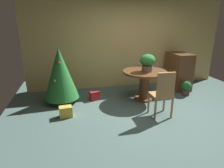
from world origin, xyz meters
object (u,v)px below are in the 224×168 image
gift_box_gold (66,112)px  holiday_tree (60,74)px  wooden_cabinet (178,71)px  gift_box_red (94,95)px  wooden_chair_near (163,92)px  potted_plant (186,88)px  flower_vase (147,62)px  round_dining_table (144,79)px

gift_box_gold → holiday_tree: bearing=95.8°
wooden_cabinet → gift_box_gold: bearing=-160.6°
gift_box_red → gift_box_gold: size_ratio=0.96×
gift_box_red → gift_box_gold: 1.08m
gift_box_red → holiday_tree: bearing=177.5°
wooden_chair_near → holiday_tree: (-2.07, 1.29, 0.19)m
potted_plant → flower_vase: bearing=-176.5°
round_dining_table → potted_plant: 1.30m
wooden_chair_near → potted_plant: 1.64m
gift_box_red → round_dining_table: bearing=-11.9°
gift_box_gold → potted_plant: 3.28m
round_dining_table → holiday_tree: holiday_tree is taller
flower_vase → gift_box_red: flower_vase is taller
holiday_tree → potted_plant: size_ratio=3.45×
holiday_tree → gift_box_red: 1.03m
round_dining_table → wooden_chair_near: wooden_chair_near is taller
round_dining_table → potted_plant: (1.25, 0.02, -0.34)m
flower_vase → wooden_chair_near: bearing=-91.7°
wooden_chair_near → gift_box_red: wooden_chair_near is taller
flower_vase → potted_plant: size_ratio=1.07×
potted_plant → wooden_cabinet: bearing=81.6°
wooden_chair_near → holiday_tree: holiday_tree is taller
potted_plant → wooden_chair_near: bearing=-141.1°
gift_box_red → wooden_cabinet: 2.66m
holiday_tree → wooden_cabinet: (3.41, 0.34, -0.21)m
round_dining_table → gift_box_red: size_ratio=4.07×
wooden_cabinet → gift_box_red: bearing=-171.9°
flower_vase → holiday_tree: holiday_tree is taller
wooden_chair_near → gift_box_gold: 2.08m
gift_box_gold → wooden_cabinet: wooden_cabinet is taller
round_dining_table → wooden_chair_near: size_ratio=1.10×
holiday_tree → gift_box_red: holiday_tree is taller
gift_box_red → wooden_cabinet: (2.60, 0.37, 0.42)m
wooden_cabinet → potted_plant: bearing=-98.4°
gift_box_gold → potted_plant: bearing=9.7°
flower_vase → wooden_cabinet: 1.56m
gift_box_red → potted_plant: (2.51, -0.25, 0.10)m
wooden_chair_near → wooden_cabinet: (1.34, 1.63, -0.02)m
gift_box_gold → wooden_cabinet: size_ratio=0.27×
holiday_tree → gift_box_gold: (0.09, -0.84, -0.63)m
wooden_chair_near → holiday_tree: 2.45m
round_dining_table → flower_vase: 0.46m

